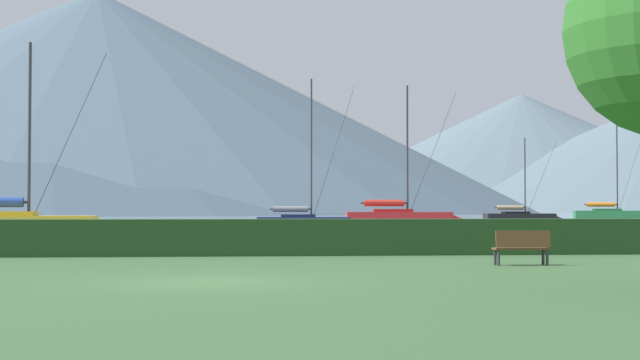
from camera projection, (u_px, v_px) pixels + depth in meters
ground_plane at (210, 282)px, 19.66m from camera, size 1000.00×1000.00×0.00m
harbor_water at (226, 217)px, 155.95m from camera, size 320.00×246.00×0.00m
hedge_line at (217, 237)px, 30.62m from camera, size 80.00×1.20×1.19m
sailboat_slip_1 at (520, 218)px, 88.92m from camera, size 7.61×2.50×8.24m
sailboat_slip_2 at (400, 218)px, 71.26m from camera, size 9.32×3.37×10.92m
sailboat_slip_3 at (612, 215)px, 104.02m from camera, size 9.38×4.63×13.56m
sailboat_slip_4 at (17, 226)px, 44.04m from camera, size 8.76×2.86×9.42m
sailboat_slip_5 at (305, 222)px, 61.76m from camera, size 7.13×2.50×10.13m
park_bench_under_tree at (522, 246)px, 25.45m from camera, size 1.51×0.48×0.95m
distant_hill_central_peak at (96, 101)px, 309.48m from camera, size 286.64×286.64×73.53m
distant_hill_east_ridge at (522, 153)px, 421.50m from camera, size 221.99×221.99×52.96m
distant_hill_far_shoulder at (46, 122)px, 307.84m from camera, size 302.68×302.68×59.44m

